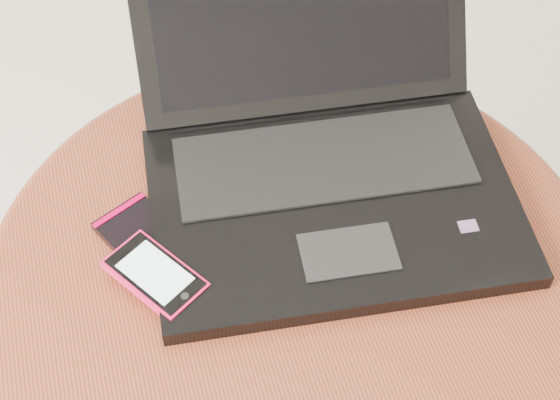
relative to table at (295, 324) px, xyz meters
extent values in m
cylinder|color=brown|center=(0.00, 0.00, -0.15)|extent=(0.11, 0.11, 0.46)
cylinder|color=maroon|center=(0.00, 0.00, 0.10)|extent=(0.63, 0.63, 0.03)
torus|color=maroon|center=(0.00, 0.00, 0.10)|extent=(0.66, 0.66, 0.03)
cube|color=black|center=(0.06, 0.06, 0.12)|extent=(0.42, 0.31, 0.02)
cube|color=black|center=(0.07, 0.12, 0.13)|extent=(0.34, 0.15, 0.00)
cube|color=black|center=(0.05, -0.01, 0.13)|extent=(0.10, 0.07, 0.00)
cube|color=red|center=(0.18, -0.01, 0.13)|extent=(0.02, 0.02, 0.00)
cube|color=black|center=(0.08, 0.26, 0.23)|extent=(0.39, 0.18, 0.21)
cube|color=black|center=(0.08, 0.26, 0.24)|extent=(0.35, 0.14, 0.17)
cube|color=black|center=(-0.14, 0.07, 0.12)|extent=(0.11, 0.14, 0.01)
cube|color=#BD003C|center=(-0.16, 0.12, 0.12)|extent=(0.06, 0.03, 0.00)
cube|color=#F0134C|center=(-0.14, 0.02, 0.13)|extent=(0.10, 0.12, 0.01)
cube|color=black|center=(-0.14, 0.02, 0.13)|extent=(0.09, 0.11, 0.00)
cube|color=#CCF0F6|center=(-0.14, 0.02, 0.14)|extent=(0.07, 0.08, 0.00)
cylinder|color=black|center=(-0.12, -0.02, 0.14)|extent=(0.01, 0.01, 0.00)
camera|label=1|loc=(-0.15, -0.48, 0.85)|focal=54.71mm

